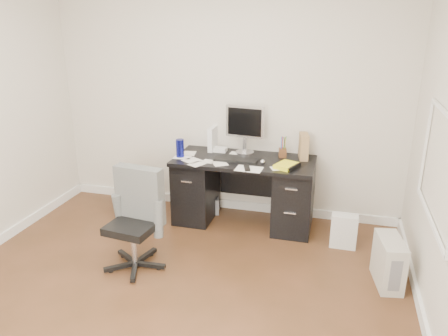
{
  "coord_description": "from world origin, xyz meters",
  "views": [
    {
      "loc": [
        1.25,
        -2.7,
        2.21
      ],
      "look_at": [
        0.2,
        1.2,
        0.79
      ],
      "focal_mm": 35.0,
      "sensor_mm": 36.0,
      "label": 1
    }
  ],
  "objects_px": {
    "lcd_monitor": "(245,129)",
    "keyboard": "(236,160)",
    "office_chair": "(132,221)",
    "wicker_basket": "(134,195)",
    "pc_tower": "(389,262)",
    "desk": "(244,189)"
  },
  "relations": [
    {
      "from": "lcd_monitor",
      "to": "keyboard",
      "type": "xyz_separation_m",
      "value": [
        -0.03,
        -0.29,
        -0.26
      ]
    },
    {
      "from": "office_chair",
      "to": "wicker_basket",
      "type": "distance_m",
      "value": 1.28
    },
    {
      "from": "office_chair",
      "to": "wicker_basket",
      "type": "relative_size",
      "value": 2.39
    },
    {
      "from": "desk",
      "to": "pc_tower",
      "type": "xyz_separation_m",
      "value": [
        1.46,
        -0.83,
        -0.19
      ]
    },
    {
      "from": "lcd_monitor",
      "to": "pc_tower",
      "type": "bearing_deg",
      "value": -27.15
    },
    {
      "from": "office_chair",
      "to": "pc_tower",
      "type": "xyz_separation_m",
      "value": [
        2.23,
        0.33,
        -0.25
      ]
    },
    {
      "from": "office_chair",
      "to": "wicker_basket",
      "type": "bearing_deg",
      "value": 123.21
    },
    {
      "from": "pc_tower",
      "to": "wicker_basket",
      "type": "xyz_separation_m",
      "value": [
        -2.78,
        0.8,
        -0.02
      ]
    },
    {
      "from": "keyboard",
      "to": "pc_tower",
      "type": "height_order",
      "value": "keyboard"
    },
    {
      "from": "lcd_monitor",
      "to": "office_chair",
      "type": "height_order",
      "value": "lcd_monitor"
    },
    {
      "from": "lcd_monitor",
      "to": "wicker_basket",
      "type": "bearing_deg",
      "value": -162.05
    },
    {
      "from": "keyboard",
      "to": "pc_tower",
      "type": "relative_size",
      "value": 1.08
    },
    {
      "from": "desk",
      "to": "wicker_basket",
      "type": "bearing_deg",
      "value": -178.5
    },
    {
      "from": "desk",
      "to": "lcd_monitor",
      "type": "distance_m",
      "value": 0.66
    },
    {
      "from": "keyboard",
      "to": "wicker_basket",
      "type": "xyz_separation_m",
      "value": [
        -1.25,
        0.05,
        -0.57
      ]
    },
    {
      "from": "lcd_monitor",
      "to": "pc_tower",
      "type": "xyz_separation_m",
      "value": [
        1.5,
        -1.04,
        -0.81
      ]
    },
    {
      "from": "wicker_basket",
      "to": "pc_tower",
      "type": "bearing_deg",
      "value": -16.03
    },
    {
      "from": "lcd_monitor",
      "to": "office_chair",
      "type": "relative_size",
      "value": 0.59
    },
    {
      "from": "office_chair",
      "to": "wicker_basket",
      "type": "xyz_separation_m",
      "value": [
        -0.56,
        1.13,
        -0.27
      ]
    },
    {
      "from": "desk",
      "to": "wicker_basket",
      "type": "distance_m",
      "value": 1.34
    },
    {
      "from": "lcd_monitor",
      "to": "office_chair",
      "type": "bearing_deg",
      "value": -110.58
    },
    {
      "from": "desk",
      "to": "keyboard",
      "type": "distance_m",
      "value": 0.38
    }
  ]
}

